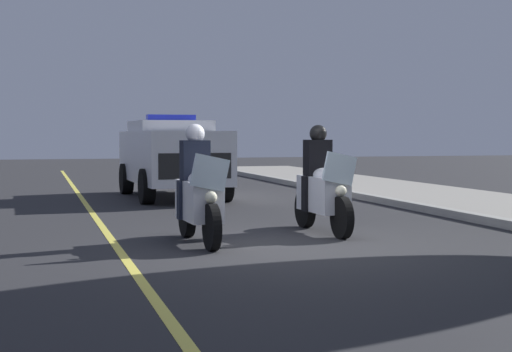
% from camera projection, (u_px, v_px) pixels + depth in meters
% --- Properties ---
extents(ground_plane, '(80.00, 80.00, 0.00)m').
position_uv_depth(ground_plane, '(291.00, 247.00, 10.72)').
color(ground_plane, '#28282B').
extents(lane_stripe_center, '(48.00, 0.12, 0.01)m').
position_uv_depth(lane_stripe_center, '(122.00, 254.00, 10.08)').
color(lane_stripe_center, '#E0D14C').
rests_on(lane_stripe_center, ground).
extents(police_motorcycle_lead_left, '(2.14, 0.58, 1.72)m').
position_uv_depth(police_motorcycle_lead_left, '(198.00, 195.00, 11.09)').
color(police_motorcycle_lead_left, black).
rests_on(police_motorcycle_lead_left, ground).
extents(police_motorcycle_lead_right, '(2.14, 0.58, 1.72)m').
position_uv_depth(police_motorcycle_lead_right, '(322.00, 189.00, 12.28)').
color(police_motorcycle_lead_right, black).
rests_on(police_motorcycle_lead_right, ground).
extents(police_suv, '(4.97, 2.22, 2.05)m').
position_uv_depth(police_suv, '(172.00, 155.00, 19.05)').
color(police_suv, silver).
rests_on(police_suv, ground).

